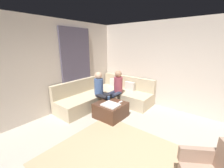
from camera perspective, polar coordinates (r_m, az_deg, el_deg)
wall_back at (r=4.68m, az=26.70°, el=5.92°), size 6.00×0.12×2.70m
wall_left at (r=4.25m, az=-28.78°, el=4.81°), size 0.12×6.00×2.70m
curtain_panel at (r=4.83m, az=-13.88°, el=6.19°), size 0.06×1.10×2.50m
area_rug at (r=2.87m, az=3.67°, el=-28.78°), size 2.60×2.20×0.01m
sectional_couch at (r=4.92m, az=-2.30°, el=-4.87°), size 2.10×2.55×0.87m
ottoman at (r=4.10m, az=-0.54°, el=-10.35°), size 0.76×0.76×0.42m
folded_blanket at (r=3.86m, az=-0.52°, el=-8.31°), size 0.44×0.36×0.04m
coffee_mug at (r=4.25m, az=-1.31°, el=-5.58°), size 0.08×0.08×0.10m
game_remote at (r=4.07m, az=3.41°, el=-7.16°), size 0.05×0.15×0.02m
person_on_couch_back at (r=4.61m, az=1.77°, el=-1.37°), size 0.30×0.60×1.20m
person_on_couch_side at (r=4.42m, az=-4.37°, el=-2.18°), size 0.60×0.30×1.20m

